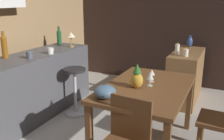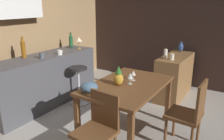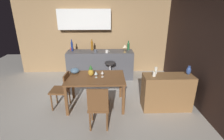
% 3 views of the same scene
% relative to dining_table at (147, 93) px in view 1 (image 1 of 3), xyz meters
% --- Properties ---
extents(wall_side_right, '(0.10, 4.40, 2.60)m').
position_rel_dining_table_xyz_m(wall_side_right, '(2.41, 0.52, 0.65)').
color(wall_side_right, '#33231E').
rests_on(wall_side_right, ground_plane).
extents(dining_table, '(1.32, 0.86, 0.74)m').
position_rel_dining_table_xyz_m(dining_table, '(0.00, 0.00, 0.00)').
color(dining_table, brown).
rests_on(dining_table, ground_plane).
extents(kitchen_counter, '(2.10, 0.60, 0.90)m').
position_rel_dining_table_xyz_m(kitchen_counter, '(0.05, 1.71, -0.20)').
color(kitchen_counter, '#4C4C51').
rests_on(kitchen_counter, ground_plane).
extents(sideboard_cabinet, '(1.10, 0.44, 0.82)m').
position_rel_dining_table_xyz_m(sideboard_cabinet, '(1.63, -0.16, -0.24)').
color(sideboard_cabinet, olive).
rests_on(sideboard_cabinet, ground_plane).
extents(bar_stool, '(0.34, 0.34, 0.70)m').
position_rel_dining_table_xyz_m(bar_stool, '(0.36, 1.19, -0.28)').
color(bar_stool, '#262323').
rests_on(bar_stool, ground_plane).
extents(wine_glass_left, '(0.07, 0.07, 0.14)m').
position_rel_dining_table_xyz_m(wine_glass_left, '(0.16, 0.00, 0.19)').
color(wine_glass_left, silver).
rests_on(wine_glass_left, dining_table).
extents(wine_glass_right, '(0.08, 0.08, 0.15)m').
position_rel_dining_table_xyz_m(wine_glass_right, '(0.02, -0.03, 0.20)').
color(wine_glass_right, silver).
rests_on(wine_glass_right, dining_table).
extents(pineapple_centerpiece, '(0.13, 0.13, 0.26)m').
position_rel_dining_table_xyz_m(pineapple_centerpiece, '(-0.11, 0.08, 0.20)').
color(pineapple_centerpiece, gold).
rests_on(pineapple_centerpiece, dining_table).
extents(fruit_bowl, '(0.21, 0.21, 0.13)m').
position_rel_dining_table_xyz_m(fruit_bowl, '(-0.50, 0.25, 0.15)').
color(fruit_bowl, slate).
rests_on(fruit_bowl, dining_table).
extents(wine_bottle_amber, '(0.07, 0.07, 0.35)m').
position_rel_dining_table_xyz_m(wine_bottle_amber, '(-0.21, 1.87, 0.41)').
color(wine_bottle_amber, '#8C5114').
rests_on(wine_bottle_amber, kitchen_counter).
extents(wine_bottle_green, '(0.08, 0.08, 0.30)m').
position_rel_dining_table_xyz_m(wine_bottle_green, '(0.98, 1.90, 0.38)').
color(wine_bottle_green, '#1E592D').
rests_on(wine_bottle_green, kitchen_counter).
extents(cup_slate, '(0.11, 0.08, 0.10)m').
position_rel_dining_table_xyz_m(cup_slate, '(-0.09, 1.57, 0.30)').
color(cup_slate, '#515660').
rests_on(cup_slate, kitchen_counter).
extents(cup_white, '(0.12, 0.09, 0.09)m').
position_rel_dining_table_xyz_m(cup_white, '(0.27, 1.52, 0.29)').
color(cup_white, white).
rests_on(cup_white, kitchen_counter).
extents(counter_lamp, '(0.14, 0.14, 0.24)m').
position_rel_dining_table_xyz_m(counter_lamp, '(0.82, 1.55, 0.43)').
color(counter_lamp, '#A58447').
rests_on(counter_lamp, kitchen_counter).
extents(pillar_candle_tall, '(0.07, 0.07, 0.14)m').
position_rel_dining_table_xyz_m(pillar_candle_tall, '(1.29, -0.18, 0.22)').
color(pillar_candle_tall, white).
rests_on(pillar_candle_tall, sideboard_cabinet).
extents(pillar_candle_short, '(0.07, 0.07, 0.19)m').
position_rel_dining_table_xyz_m(pillar_candle_short, '(1.36, -0.04, 0.25)').
color(pillar_candle_short, white).
rests_on(pillar_candle_short, sideboard_cabinet).
extents(vase_ceramic_blue, '(0.10, 0.10, 0.20)m').
position_rel_dining_table_xyz_m(vase_ceramic_blue, '(2.07, -0.11, 0.26)').
color(vase_ceramic_blue, '#334C8C').
rests_on(vase_ceramic_blue, sideboard_cabinet).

